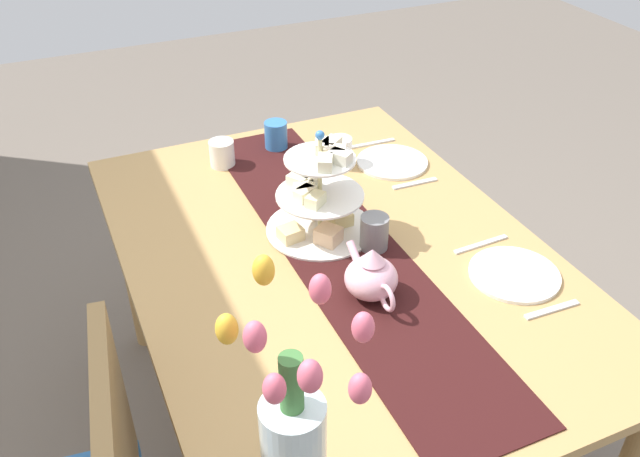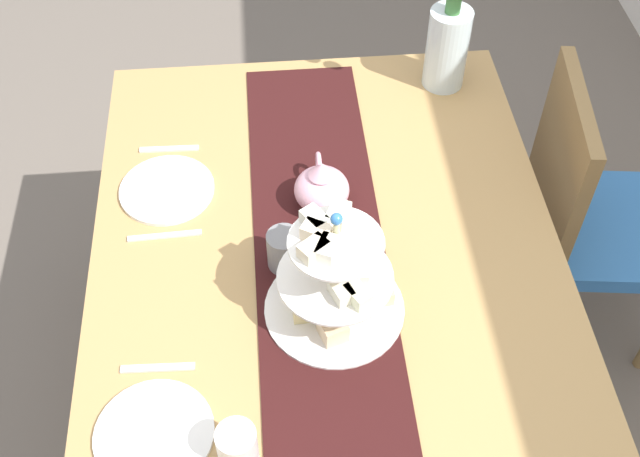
{
  "view_description": "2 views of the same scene",
  "coord_description": "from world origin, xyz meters",
  "px_view_note": "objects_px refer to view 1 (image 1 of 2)",
  "views": [
    {
      "loc": [
        -1.32,
        0.63,
        1.84
      ],
      "look_at": [
        0.03,
        0.03,
        0.82
      ],
      "focal_mm": 38.25,
      "sensor_mm": 36.0,
      "label": 1
    },
    {
      "loc": [
        1.06,
        -0.12,
        2.16
      ],
      "look_at": [
        -0.1,
        -0.01,
        0.8
      ],
      "focal_mm": 44.33,
      "sensor_mm": 36.0,
      "label": 2
    }
  ],
  "objects_px": {
    "tulip_vase": "(294,432)",
    "mug_grey": "(374,232)",
    "mug_white_text": "(340,152)",
    "tiered_cake_stand": "(319,200)",
    "mug_orange": "(276,135)",
    "dining_table": "(335,279)",
    "dinner_plate_right": "(392,162)",
    "fork_right": "(415,183)",
    "knife_left": "(481,244)",
    "teapot": "(371,277)",
    "fork_left": "(552,310)",
    "knife_right": "(372,144)",
    "cream_jug": "(222,153)",
    "dinner_plate_left": "(514,274)"
  },
  "relations": [
    {
      "from": "dinner_plate_right",
      "to": "fork_right",
      "type": "height_order",
      "value": "dinner_plate_right"
    },
    {
      "from": "knife_left",
      "to": "knife_right",
      "type": "height_order",
      "value": "same"
    },
    {
      "from": "knife_left",
      "to": "teapot",
      "type": "bearing_deg",
      "value": 100.19
    },
    {
      "from": "dining_table",
      "to": "mug_orange",
      "type": "bearing_deg",
      "value": -5.98
    },
    {
      "from": "dining_table",
      "to": "teapot",
      "type": "xyz_separation_m",
      "value": [
        -0.2,
        0.0,
        0.16
      ]
    },
    {
      "from": "knife_right",
      "to": "mug_white_text",
      "type": "height_order",
      "value": "mug_white_text"
    },
    {
      "from": "knife_left",
      "to": "mug_orange",
      "type": "bearing_deg",
      "value": 22.31
    },
    {
      "from": "tulip_vase",
      "to": "mug_grey",
      "type": "distance_m",
      "value": 0.77
    },
    {
      "from": "cream_jug",
      "to": "mug_white_text",
      "type": "distance_m",
      "value": 0.38
    },
    {
      "from": "knife_left",
      "to": "dinner_plate_right",
      "type": "xyz_separation_m",
      "value": [
        0.5,
        0.0,
        0.0
      ]
    },
    {
      "from": "knife_left",
      "to": "knife_right",
      "type": "bearing_deg",
      "value": 0.0
    },
    {
      "from": "tulip_vase",
      "to": "knife_right",
      "type": "height_order",
      "value": "tulip_vase"
    },
    {
      "from": "tiered_cake_stand",
      "to": "mug_white_text",
      "type": "relative_size",
      "value": 3.2
    },
    {
      "from": "tulip_vase",
      "to": "mug_white_text",
      "type": "xyz_separation_m",
      "value": [
        1.05,
        -0.58,
        -0.12
      ]
    },
    {
      "from": "dining_table",
      "to": "tiered_cake_stand",
      "type": "height_order",
      "value": "tiered_cake_stand"
    },
    {
      "from": "dinner_plate_left",
      "to": "fork_left",
      "type": "relative_size",
      "value": 1.53
    },
    {
      "from": "dining_table",
      "to": "knife_left",
      "type": "distance_m",
      "value": 0.41
    },
    {
      "from": "tulip_vase",
      "to": "dinner_plate_right",
      "type": "relative_size",
      "value": 1.97
    },
    {
      "from": "fork_right",
      "to": "tulip_vase",
      "type": "bearing_deg",
      "value": 138.74
    },
    {
      "from": "teapot",
      "to": "tulip_vase",
      "type": "xyz_separation_m",
      "value": [
        -0.43,
        0.37,
        0.1
      ]
    },
    {
      "from": "tulip_vase",
      "to": "fork_right",
      "type": "bearing_deg",
      "value": -41.26
    },
    {
      "from": "dining_table",
      "to": "tulip_vase",
      "type": "height_order",
      "value": "tulip_vase"
    },
    {
      "from": "knife_left",
      "to": "fork_right",
      "type": "relative_size",
      "value": 1.13
    },
    {
      "from": "fork_left",
      "to": "fork_right",
      "type": "xyz_separation_m",
      "value": [
        0.64,
        0.0,
        0.0
      ]
    },
    {
      "from": "mug_orange",
      "to": "dining_table",
      "type": "bearing_deg",
      "value": 174.02
    },
    {
      "from": "knife_left",
      "to": "mug_grey",
      "type": "xyz_separation_m",
      "value": [
        0.11,
        0.27,
        0.05
      ]
    },
    {
      "from": "teapot",
      "to": "mug_white_text",
      "type": "xyz_separation_m",
      "value": [
        0.62,
        -0.21,
        -0.01
      ]
    },
    {
      "from": "fork_right",
      "to": "dining_table",
      "type": "bearing_deg",
      "value": 119.86
    },
    {
      "from": "fork_left",
      "to": "mug_white_text",
      "type": "bearing_deg",
      "value": 10.71
    },
    {
      "from": "dining_table",
      "to": "tiered_cake_stand",
      "type": "xyz_separation_m",
      "value": [
        0.1,
        0.0,
        0.2
      ]
    },
    {
      "from": "tiered_cake_stand",
      "to": "mug_grey",
      "type": "height_order",
      "value": "tiered_cake_stand"
    },
    {
      "from": "fork_left",
      "to": "tiered_cake_stand",
      "type": "bearing_deg",
      "value": 35.15
    },
    {
      "from": "fork_left",
      "to": "cream_jug",
      "type": "bearing_deg",
      "value": 26.93
    },
    {
      "from": "mug_white_text",
      "to": "tiered_cake_stand",
      "type": "bearing_deg",
      "value": 146.29
    },
    {
      "from": "mug_grey",
      "to": "mug_orange",
      "type": "relative_size",
      "value": 1.0
    },
    {
      "from": "dinner_plate_left",
      "to": "mug_orange",
      "type": "distance_m",
      "value": 0.94
    },
    {
      "from": "fork_left",
      "to": "tulip_vase",
      "type": "bearing_deg",
      "value": 105.43
    },
    {
      "from": "teapot",
      "to": "mug_orange",
      "type": "distance_m",
      "value": 0.82
    },
    {
      "from": "fork_left",
      "to": "dinner_plate_left",
      "type": "bearing_deg",
      "value": 0.0
    },
    {
      "from": "tiered_cake_stand",
      "to": "mug_grey",
      "type": "distance_m",
      "value": 0.17
    },
    {
      "from": "mug_grey",
      "to": "dining_table",
      "type": "bearing_deg",
      "value": 71.86
    },
    {
      "from": "mug_white_text",
      "to": "mug_orange",
      "type": "height_order",
      "value": "same"
    },
    {
      "from": "knife_right",
      "to": "cream_jug",
      "type": "bearing_deg",
      "value": 82.51
    },
    {
      "from": "knife_right",
      "to": "mug_white_text",
      "type": "xyz_separation_m",
      "value": [
        -0.08,
        0.16,
        0.04
      ]
    },
    {
      "from": "cream_jug",
      "to": "mug_grey",
      "type": "height_order",
      "value": "mug_grey"
    },
    {
      "from": "tulip_vase",
      "to": "knife_left",
      "type": "xyz_separation_m",
      "value": [
        0.49,
        -0.74,
        -0.16
      ]
    },
    {
      "from": "dinner_plate_left",
      "to": "mug_white_text",
      "type": "bearing_deg",
      "value": 12.86
    },
    {
      "from": "cream_jug",
      "to": "dining_table",
      "type": "bearing_deg",
      "value": -166.53
    },
    {
      "from": "dinner_plate_right",
      "to": "mug_grey",
      "type": "bearing_deg",
      "value": 145.1
    },
    {
      "from": "fork_left",
      "to": "fork_right",
      "type": "distance_m",
      "value": 0.64
    }
  ]
}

